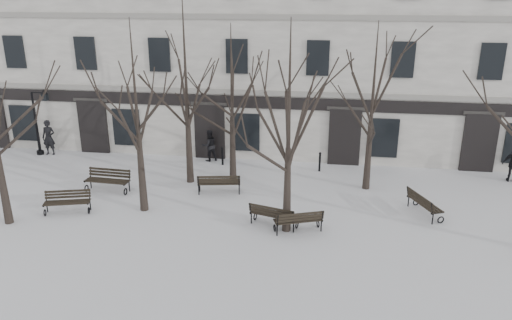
% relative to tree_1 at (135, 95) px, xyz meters
% --- Properties ---
extents(ground, '(100.00, 100.00, 0.00)m').
position_rel_tree_1_xyz_m(ground, '(4.65, -1.09, -4.77)').
color(ground, silver).
rests_on(ground, ground).
extents(building, '(40.40, 10.20, 11.40)m').
position_rel_tree_1_xyz_m(building, '(4.65, 11.86, 0.74)').
color(building, silver).
rests_on(building, ground).
extents(tree_1, '(5.35, 5.35, 7.64)m').
position_rel_tree_1_xyz_m(tree_1, '(0.00, 0.00, 0.00)').
color(tree_1, black).
rests_on(tree_1, ground).
extents(tree_2, '(5.42, 5.42, 7.74)m').
position_rel_tree_1_xyz_m(tree_2, '(5.94, -0.94, 0.07)').
color(tree_2, black).
rests_on(tree_2, ground).
extents(tree_4, '(6.03, 6.03, 8.61)m').
position_rel_tree_1_xyz_m(tree_4, '(1.02, 3.32, 0.61)').
color(tree_4, black).
rests_on(tree_4, ground).
extents(tree_5, '(5.04, 5.04, 7.20)m').
position_rel_tree_1_xyz_m(tree_5, '(2.92, 4.03, -0.27)').
color(tree_5, black).
rests_on(tree_5, ground).
extents(tree_6, '(5.17, 5.17, 7.38)m').
position_rel_tree_1_xyz_m(tree_6, '(9.13, 3.71, -0.16)').
color(tree_6, black).
rests_on(tree_6, ground).
extents(bench_0, '(1.89, 1.11, 0.90)m').
position_rel_tree_1_xyz_m(bench_0, '(-2.97, -0.68, -4.28)').
color(bench_0, black).
rests_on(bench_0, ground).
extents(bench_1, '(1.89, 1.23, 0.91)m').
position_rel_tree_1_xyz_m(bench_1, '(6.39, -1.03, -4.28)').
color(bench_1, black).
rests_on(bench_1, ground).
extents(bench_2, '(1.93, 1.15, 0.93)m').
position_rel_tree_1_xyz_m(bench_2, '(5.41, -0.72, -4.27)').
color(bench_2, black).
rests_on(bench_2, ground).
extents(bench_3, '(2.03, 0.84, 1.00)m').
position_rel_tree_1_xyz_m(bench_3, '(-2.30, 1.69, -4.23)').
color(bench_3, black).
rests_on(bench_3, ground).
extents(bench_4, '(1.95, 0.99, 0.94)m').
position_rel_tree_1_xyz_m(bench_4, '(2.67, 2.12, -4.26)').
color(bench_4, black).
rests_on(bench_4, ground).
extents(bench_5, '(1.32, 1.91, 0.92)m').
position_rel_tree_1_xyz_m(bench_5, '(11.22, 1.23, -4.27)').
color(bench_5, black).
rests_on(bench_5, ground).
extents(lamp_post, '(1.13, 0.42, 3.59)m').
position_rel_tree_1_xyz_m(lamp_post, '(-7.94, 6.02, -2.70)').
color(lamp_post, black).
rests_on(lamp_post, ground).
extents(bollard_a, '(0.12, 0.12, 0.96)m').
position_rel_tree_1_xyz_m(bollard_a, '(2.02, 5.84, -4.26)').
color(bollard_a, black).
rests_on(bollard_a, ground).
extents(bollard_b, '(0.13, 0.13, 0.99)m').
position_rel_tree_1_xyz_m(bollard_b, '(6.97, 5.64, -4.25)').
color(bollard_b, black).
rests_on(bollard_b, ground).
extents(pedestrian_a, '(0.72, 0.50, 1.92)m').
position_rel_tree_1_xyz_m(pedestrian_a, '(-7.62, 6.09, -4.77)').
color(pedestrian_a, black).
rests_on(pedestrian_a, ground).
extents(pedestrian_b, '(1.03, 0.98, 1.67)m').
position_rel_tree_1_xyz_m(pedestrian_b, '(1.21, 6.39, -4.77)').
color(pedestrian_b, black).
rests_on(pedestrian_b, ground).
extents(pedestrian_c, '(1.08, 0.57, 1.76)m').
position_rel_tree_1_xyz_m(pedestrian_c, '(15.96, 5.58, -4.77)').
color(pedestrian_c, black).
rests_on(pedestrian_c, ground).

